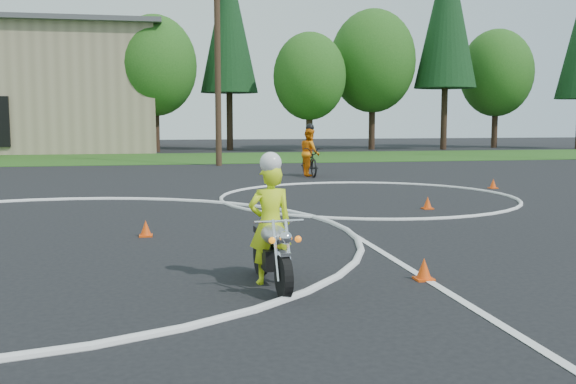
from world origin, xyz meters
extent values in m
cube|color=#1E4714|center=(0.00, 27.00, 0.01)|extent=(120.00, 10.00, 0.02)
torus|color=silver|center=(0.00, 3.00, 0.01)|extent=(12.12, 12.12, 0.12)
torus|color=silver|center=(8.00, 8.00, 0.01)|extent=(8.10, 8.10, 0.10)
cube|color=silver|center=(6.00, -2.00, 0.01)|extent=(0.12, 10.00, 0.01)
cylinder|color=black|center=(3.95, -1.36, 0.27)|extent=(0.15, 0.54, 0.53)
cylinder|color=black|center=(3.86, -0.12, 0.27)|extent=(0.15, 0.54, 0.53)
cube|color=black|center=(3.90, -0.69, 0.35)|extent=(0.29, 0.51, 0.27)
ellipsoid|color=#ACACB1|center=(3.92, -0.87, 0.69)|extent=(0.36, 0.59, 0.25)
cube|color=black|center=(3.88, -0.43, 0.66)|extent=(0.27, 0.55, 0.09)
cylinder|color=white|center=(3.87, -1.29, 0.58)|extent=(0.06, 0.32, 0.71)
cylinder|color=white|center=(4.03, -1.28, 0.58)|extent=(0.06, 0.32, 0.71)
cube|color=white|center=(3.96, -1.37, 0.55)|extent=(0.14, 0.20, 0.04)
cylinder|color=white|center=(3.94, -1.13, 0.90)|extent=(0.62, 0.08, 0.03)
sphere|color=silver|center=(3.96, -1.44, 0.75)|extent=(0.16, 0.16, 0.16)
sphere|color=orange|center=(3.80, -1.44, 0.73)|extent=(0.08, 0.08, 0.08)
sphere|color=#D9590A|center=(4.12, -1.41, 0.73)|extent=(0.08, 0.08, 0.08)
cylinder|color=#BCBCC2|center=(4.02, -0.33, 0.27)|extent=(0.13, 0.71, 0.07)
imported|color=#D4F219|center=(3.91, -0.64, 0.78)|extent=(0.60, 0.42, 1.57)
sphere|color=white|center=(3.91, -0.68, 1.59)|extent=(0.28, 0.28, 0.28)
imported|color=black|center=(7.94, 14.87, 0.54)|extent=(0.77, 2.08, 1.08)
imported|color=orange|center=(7.94, 14.87, 0.90)|extent=(0.71, 0.90, 1.81)
sphere|color=black|center=(7.94, 14.87, 1.83)|extent=(0.31, 0.31, 0.31)
cone|color=#EC470C|center=(5.96, -0.85, 0.15)|extent=(0.22, 0.22, 0.30)
cube|color=#EC470C|center=(5.96, -0.85, 0.01)|extent=(0.24, 0.24, 0.03)
cone|color=#EC470C|center=(8.75, 5.58, 0.15)|extent=(0.22, 0.22, 0.30)
cube|color=#EC470C|center=(8.75, 5.58, 0.01)|extent=(0.24, 0.24, 0.03)
cone|color=#EC470C|center=(2.20, 3.14, 0.15)|extent=(0.22, 0.22, 0.30)
cube|color=#EC470C|center=(2.20, 3.14, 0.01)|extent=(0.24, 0.24, 0.03)
cone|color=#EC470C|center=(12.60, 9.54, 0.15)|extent=(0.22, 0.22, 0.30)
cube|color=#EC470C|center=(12.60, 9.54, 0.01)|extent=(0.24, 0.24, 0.03)
cylinder|color=#382619|center=(2.00, 34.00, 1.62)|extent=(0.44, 0.44, 3.24)
ellipsoid|color=#1E5116|center=(2.00, 34.00, 5.58)|extent=(5.40, 5.40, 6.48)
cylinder|color=#382619|center=(7.00, 36.00, 1.98)|extent=(0.44, 0.44, 3.96)
cone|color=black|center=(7.00, 36.00, 8.63)|extent=(3.96, 3.96, 9.35)
cylinder|color=#382619|center=(12.00, 33.00, 1.44)|extent=(0.44, 0.44, 2.88)
ellipsoid|color=#1E5116|center=(12.00, 33.00, 4.96)|extent=(4.80, 4.80, 5.76)
cylinder|color=#382619|center=(17.00, 35.00, 1.80)|extent=(0.44, 0.44, 3.60)
ellipsoid|color=#1E5116|center=(17.00, 35.00, 6.20)|extent=(6.00, 6.00, 7.20)
cylinder|color=#382619|center=(22.00, 34.00, 2.16)|extent=(0.44, 0.44, 4.32)
cone|color=black|center=(22.00, 34.00, 9.42)|extent=(4.32, 4.32, 10.20)
cylinder|color=#382619|center=(27.00, 36.00, 1.62)|extent=(0.44, 0.44, 3.24)
ellipsoid|color=#1E5116|center=(27.00, 36.00, 5.58)|extent=(5.40, 5.40, 6.48)
cylinder|color=#382619|center=(-2.00, 35.00, 1.44)|extent=(0.44, 0.44, 2.88)
ellipsoid|color=#1E5116|center=(-2.00, 35.00, 4.96)|extent=(4.80, 4.80, 5.76)
cylinder|color=#473321|center=(5.00, 21.00, 5.00)|extent=(0.28, 0.28, 10.00)
camera|label=1|loc=(2.59, -8.78, 2.15)|focal=40.00mm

